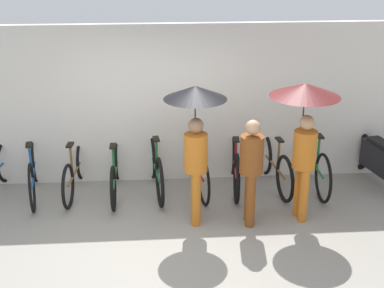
{
  "coord_description": "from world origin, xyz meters",
  "views": [
    {
      "loc": [
        0.01,
        -6.01,
        3.83
      ],
      "look_at": [
        0.53,
        1.09,
        1.0
      ],
      "focal_mm": 50.0,
      "sensor_mm": 36.0,
      "label": 1
    }
  ],
  "objects_px": {
    "parked_bicycle_2": "(75,171)",
    "parked_bicycle_7": "(274,164)",
    "parked_bicycle_3": "(115,171)",
    "pedestrian_trailing": "(305,115)",
    "parked_bicycle_8": "(313,163)",
    "parked_bicycle_1": "(33,172)",
    "motorcycle": "(379,160)",
    "parked_bicycle_5": "(195,165)",
    "pedestrian_center": "(251,165)",
    "parked_bicycle_6": "(235,163)",
    "parked_bicycle_4": "(156,167)",
    "pedestrian_leading": "(195,122)"
  },
  "relations": [
    {
      "from": "pedestrian_trailing",
      "to": "pedestrian_leading",
      "type": "bearing_deg",
      "value": 172.31
    },
    {
      "from": "parked_bicycle_7",
      "to": "motorcycle",
      "type": "distance_m",
      "value": 1.69
    },
    {
      "from": "parked_bicycle_1",
      "to": "motorcycle",
      "type": "xyz_separation_m",
      "value": [
        5.47,
        -0.03,
        0.04
      ]
    },
    {
      "from": "parked_bicycle_1",
      "to": "motorcycle",
      "type": "relative_size",
      "value": 0.86
    },
    {
      "from": "parked_bicycle_1",
      "to": "parked_bicycle_4",
      "type": "height_order",
      "value": "parked_bicycle_4"
    },
    {
      "from": "parked_bicycle_4",
      "to": "pedestrian_center",
      "type": "relative_size",
      "value": 1.16
    },
    {
      "from": "parked_bicycle_3",
      "to": "pedestrian_trailing",
      "type": "bearing_deg",
      "value": -109.14
    },
    {
      "from": "parked_bicycle_8",
      "to": "pedestrian_center",
      "type": "distance_m",
      "value": 1.71
    },
    {
      "from": "parked_bicycle_1",
      "to": "parked_bicycle_6",
      "type": "relative_size",
      "value": 0.97
    },
    {
      "from": "parked_bicycle_1",
      "to": "parked_bicycle_8",
      "type": "height_order",
      "value": "parked_bicycle_8"
    },
    {
      "from": "parked_bicycle_5",
      "to": "pedestrian_trailing",
      "type": "distance_m",
      "value": 2.06
    },
    {
      "from": "parked_bicycle_1",
      "to": "pedestrian_center",
      "type": "relative_size",
      "value": 1.16
    },
    {
      "from": "parked_bicycle_3",
      "to": "parked_bicycle_4",
      "type": "distance_m",
      "value": 0.63
    },
    {
      "from": "parked_bicycle_4",
      "to": "pedestrian_leading",
      "type": "distance_m",
      "value": 1.54
    },
    {
      "from": "parked_bicycle_3",
      "to": "parked_bicycle_5",
      "type": "height_order",
      "value": "parked_bicycle_3"
    },
    {
      "from": "parked_bicycle_6",
      "to": "motorcycle",
      "type": "xyz_separation_m",
      "value": [
        2.32,
        -0.09,
        0.03
      ]
    },
    {
      "from": "motorcycle",
      "to": "parked_bicycle_7",
      "type": "bearing_deg",
      "value": 76.36
    },
    {
      "from": "parked_bicycle_6",
      "to": "pedestrian_center",
      "type": "height_order",
      "value": "pedestrian_center"
    },
    {
      "from": "pedestrian_center",
      "to": "parked_bicycle_3",
      "type": "bearing_deg",
      "value": 153.96
    },
    {
      "from": "parked_bicycle_2",
      "to": "parked_bicycle_7",
      "type": "distance_m",
      "value": 3.14
    },
    {
      "from": "parked_bicycle_8",
      "to": "pedestrian_trailing",
      "type": "xyz_separation_m",
      "value": [
        -0.48,
        -0.93,
        1.13
      ]
    },
    {
      "from": "parked_bicycle_3",
      "to": "pedestrian_center",
      "type": "xyz_separation_m",
      "value": [
        1.93,
        -1.09,
        0.53
      ]
    },
    {
      "from": "pedestrian_leading",
      "to": "pedestrian_center",
      "type": "height_order",
      "value": "pedestrian_leading"
    },
    {
      "from": "parked_bicycle_4",
      "to": "pedestrian_center",
      "type": "distance_m",
      "value": 1.79
    },
    {
      "from": "parked_bicycle_1",
      "to": "motorcycle",
      "type": "bearing_deg",
      "value": -99.42
    },
    {
      "from": "parked_bicycle_8",
      "to": "pedestrian_trailing",
      "type": "relative_size",
      "value": 0.92
    },
    {
      "from": "parked_bicycle_5",
      "to": "parked_bicycle_3",
      "type": "bearing_deg",
      "value": 85.41
    },
    {
      "from": "parked_bicycle_1",
      "to": "pedestrian_trailing",
      "type": "distance_m",
      "value": 4.19
    },
    {
      "from": "parked_bicycle_6",
      "to": "parked_bicycle_3",
      "type": "bearing_deg",
      "value": 97.83
    },
    {
      "from": "parked_bicycle_5",
      "to": "parked_bicycle_6",
      "type": "relative_size",
      "value": 1.0
    },
    {
      "from": "motorcycle",
      "to": "pedestrian_center",
      "type": "bearing_deg",
      "value": 103.94
    },
    {
      "from": "parked_bicycle_1",
      "to": "parked_bicycle_5",
      "type": "height_order",
      "value": "parked_bicycle_5"
    },
    {
      "from": "pedestrian_trailing",
      "to": "parked_bicycle_2",
      "type": "bearing_deg",
      "value": 155.2
    },
    {
      "from": "parked_bicycle_6",
      "to": "motorcycle",
      "type": "distance_m",
      "value": 2.32
    },
    {
      "from": "parked_bicycle_3",
      "to": "parked_bicycle_7",
      "type": "height_order",
      "value": "parked_bicycle_3"
    },
    {
      "from": "parked_bicycle_5",
      "to": "motorcycle",
      "type": "height_order",
      "value": "parked_bicycle_5"
    },
    {
      "from": "parked_bicycle_4",
      "to": "parked_bicycle_7",
      "type": "bearing_deg",
      "value": -95.7
    },
    {
      "from": "parked_bicycle_2",
      "to": "parked_bicycle_3",
      "type": "height_order",
      "value": "parked_bicycle_3"
    },
    {
      "from": "parked_bicycle_2",
      "to": "parked_bicycle_5",
      "type": "distance_m",
      "value": 1.89
    },
    {
      "from": "parked_bicycle_3",
      "to": "pedestrian_center",
      "type": "bearing_deg",
      "value": -119.69
    },
    {
      "from": "parked_bicycle_5",
      "to": "parked_bicycle_6",
      "type": "height_order",
      "value": "parked_bicycle_6"
    },
    {
      "from": "parked_bicycle_7",
      "to": "parked_bicycle_8",
      "type": "xyz_separation_m",
      "value": [
        0.63,
        -0.05,
        0.02
      ]
    },
    {
      "from": "parked_bicycle_4",
      "to": "pedestrian_trailing",
      "type": "bearing_deg",
      "value": -121.41
    },
    {
      "from": "parked_bicycle_4",
      "to": "parked_bicycle_7",
      "type": "relative_size",
      "value": 1.01
    },
    {
      "from": "parked_bicycle_4",
      "to": "parked_bicycle_7",
      "type": "distance_m",
      "value": 1.89
    },
    {
      "from": "parked_bicycle_8",
      "to": "pedestrian_center",
      "type": "height_order",
      "value": "pedestrian_center"
    },
    {
      "from": "pedestrian_trailing",
      "to": "motorcycle",
      "type": "relative_size",
      "value": 0.95
    },
    {
      "from": "parked_bicycle_6",
      "to": "parked_bicycle_7",
      "type": "distance_m",
      "value": 0.63
    },
    {
      "from": "parked_bicycle_7",
      "to": "pedestrian_leading",
      "type": "distance_m",
      "value": 1.98
    },
    {
      "from": "parked_bicycle_7",
      "to": "parked_bicycle_8",
      "type": "relative_size",
      "value": 0.98
    }
  ]
}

